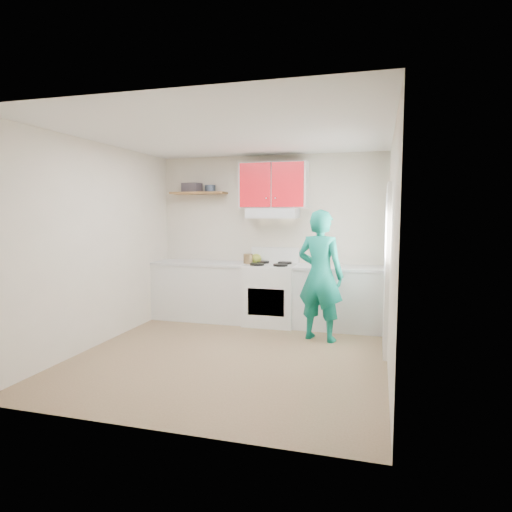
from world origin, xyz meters
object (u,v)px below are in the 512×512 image
(kettle, at_px, (256,258))
(crock, at_px, (248,259))
(tin, at_px, (210,188))
(person, at_px, (320,275))
(stove, at_px, (271,294))

(kettle, bearing_deg, crock, -160.52)
(tin, relative_size, crock, 1.01)
(kettle, relative_size, person, 0.10)
(stove, height_order, person, person)
(stove, relative_size, kettle, 5.33)
(tin, xyz_separation_m, crock, (0.67, -0.15, -1.10))
(kettle, bearing_deg, stove, -46.01)
(crock, height_order, person, person)
(tin, bearing_deg, person, -23.50)
(crock, relative_size, person, 0.10)
(tin, height_order, kettle, tin)
(stove, xyz_separation_m, person, (0.83, -0.64, 0.41))
(kettle, xyz_separation_m, person, (1.10, -0.76, -0.12))
(kettle, distance_m, person, 1.34)
(stove, xyz_separation_m, crock, (-0.37, 0.02, 0.53))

